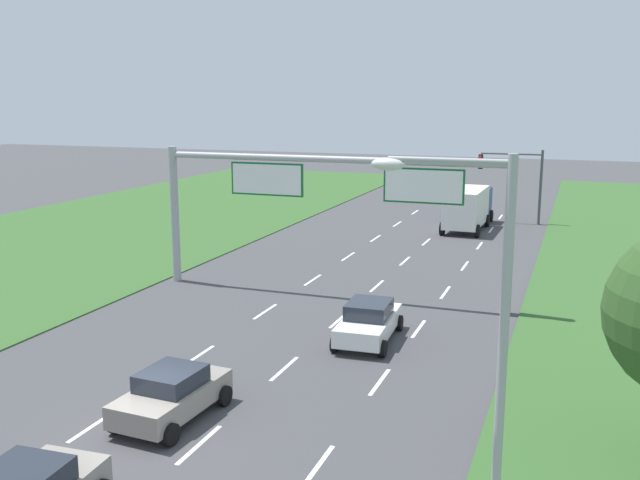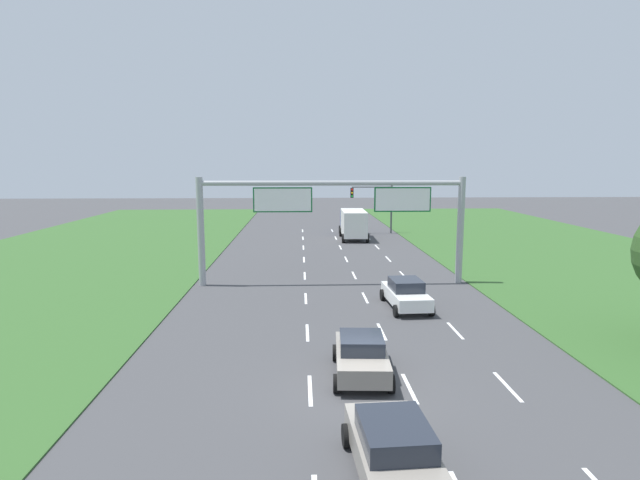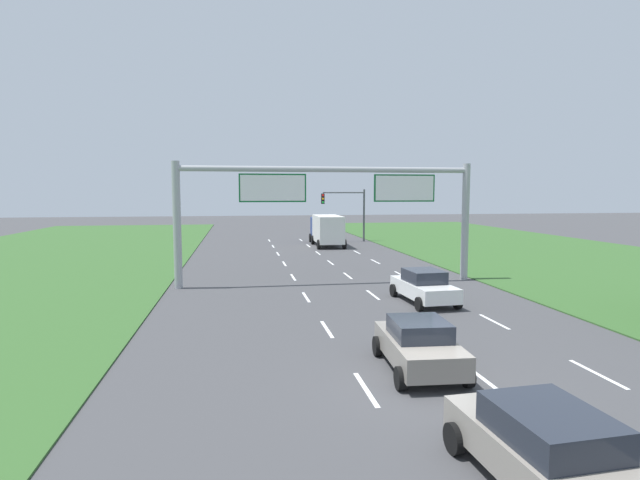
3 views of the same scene
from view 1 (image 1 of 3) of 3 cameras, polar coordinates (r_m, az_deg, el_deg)
name	(u,v)px [view 1 (image 1 of 3)]	position (r m, az deg, el deg)	size (l,w,h in m)	color
ground_plane	(146,434)	(21.65, -13.79, -14.86)	(200.00, 200.00, 0.00)	#424244
lane_dashes_inner_left	(265,311)	(32.21, -4.41, -5.72)	(0.14, 62.40, 0.01)	white
lane_dashes_inner_right	(339,320)	(30.96, 1.53, -6.40)	(0.14, 62.40, 0.01)	white
lane_dashes_slip	(419,329)	(30.08, 7.90, -7.05)	(0.14, 62.40, 0.01)	white
car_near_red	(369,321)	(28.25, 3.91, -6.50)	(2.28, 4.41, 1.59)	white
car_mid_lane	(172,394)	(22.12, -11.77, -11.96)	(2.31, 4.04, 1.54)	gray
box_truck	(468,206)	(53.00, 11.79, 2.67)	(2.82, 7.99, 3.02)	navy
sign_gantry	(331,195)	(33.58, 0.91, 3.61)	(17.24, 0.44, 7.00)	#9EA0A5
traffic_light_mast	(515,172)	(55.95, 15.30, 5.24)	(4.76, 0.49, 5.60)	#47494F
street_lamp	(482,341)	(13.43, 12.81, -7.92)	(2.61, 0.32, 8.50)	#9EA0A5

